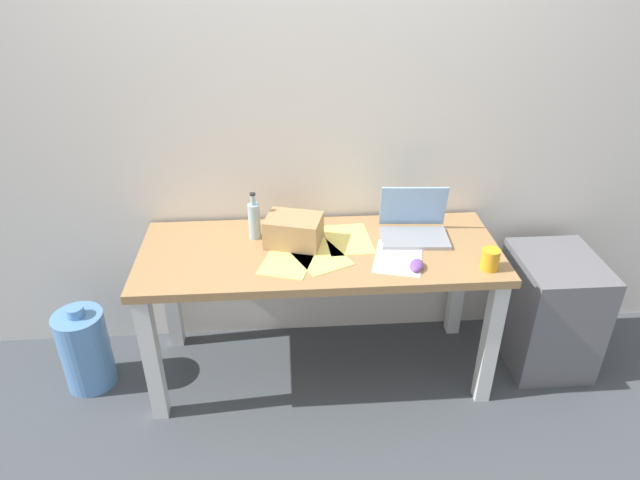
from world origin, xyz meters
name	(u,v)px	position (x,y,z in m)	size (l,w,h in m)	color
ground_plane	(320,368)	(0.00, 0.00, 0.00)	(8.00, 8.00, 0.00)	#42474C
back_wall	(314,106)	(0.00, 0.38, 1.30)	(5.20, 0.08, 2.60)	silver
desk	(320,269)	(0.00, 0.00, 0.63)	(1.68, 0.65, 0.73)	#A37A4C
laptop_right	(414,226)	(0.46, 0.10, 0.79)	(0.34, 0.26, 0.24)	gray
beer_bottle	(254,220)	(-0.31, 0.14, 0.83)	(0.06, 0.06, 0.23)	#99B7C1
computer_mouse	(416,265)	(0.41, -0.20, 0.75)	(0.06, 0.10, 0.03)	#724799
cardboard_box	(294,231)	(-0.12, 0.06, 0.80)	(0.25, 0.19, 0.14)	tan
coffee_mug	(490,259)	(0.73, -0.22, 0.78)	(0.08, 0.08, 0.10)	gold
paper_sheet_center	(318,255)	(-0.01, -0.06, 0.74)	(0.21, 0.30, 0.00)	#F4E06B
paper_sheet_near_back	(348,239)	(0.14, 0.08, 0.74)	(0.21, 0.30, 0.00)	#F4E06B
paper_sheet_front_right	(398,258)	(0.35, -0.10, 0.74)	(0.21, 0.30, 0.00)	white
paper_yellow_folder	(288,260)	(-0.15, -0.08, 0.74)	(0.21, 0.30, 0.00)	#F4E06B
water_cooler_jug	(85,349)	(-1.17, -0.02, 0.21)	(0.24, 0.24, 0.47)	#598CC6
filing_cabinet	(549,310)	(1.20, 0.01, 0.31)	(0.40, 0.48, 0.61)	slate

